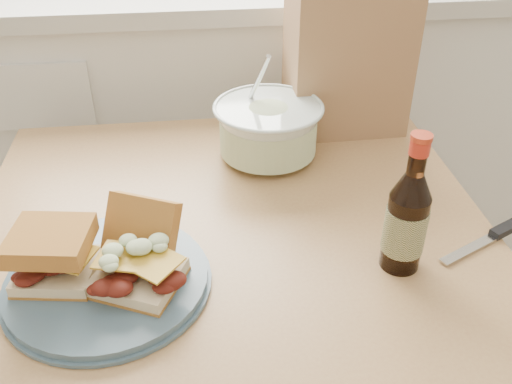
{
  "coord_description": "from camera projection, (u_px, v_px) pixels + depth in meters",
  "views": [
    {
      "loc": [
        0.01,
        0.13,
        1.31
      ],
      "look_at": [
        0.1,
        0.87,
        0.8
      ],
      "focal_mm": 40.0,
      "sensor_mm": 36.0,
      "label": 1
    }
  ],
  "objects": [
    {
      "name": "cabinet_run",
      "position": [
        192.0,
        133.0,
        1.76
      ],
      "size": [
        2.5,
        0.64,
        0.94
      ],
      "color": "white",
      "rests_on": "ground"
    },
    {
      "name": "dining_table",
      "position": [
        235.0,
        284.0,
        0.99
      ],
      "size": [
        0.87,
        0.87,
        0.72
      ],
      "rotation": [
        0.0,
        0.0,
        0.0
      ],
      "color": "tan",
      "rests_on": "ground"
    },
    {
      "name": "plate",
      "position": [
        108.0,
        281.0,
        0.83
      ],
      "size": [
        0.29,
        0.29,
        0.02
      ],
      "primitive_type": "cylinder",
      "color": "#435C6D",
      "rests_on": "dining_table"
    },
    {
      "name": "sandwich_left",
      "position": [
        54.0,
        254.0,
        0.8
      ],
      "size": [
        0.12,
        0.11,
        0.08
      ],
      "rotation": [
        0.0,
        0.0,
        -0.15
      ],
      "color": "beige",
      "rests_on": "plate"
    },
    {
      "name": "sandwich_right",
      "position": [
        138.0,
        255.0,
        0.81
      ],
      "size": [
        0.15,
        0.19,
        0.1
      ],
      "rotation": [
        0.0,
        0.0,
        -0.43
      ],
      "color": "beige",
      "rests_on": "plate"
    },
    {
      "name": "coleslaw_bowl",
      "position": [
        268.0,
        132.0,
        1.12
      ],
      "size": [
        0.21,
        0.21,
        0.21
      ],
      "color": "silver",
      "rests_on": "dining_table"
    },
    {
      "name": "beer_bottle",
      "position": [
        406.0,
        220.0,
        0.83
      ],
      "size": [
        0.06,
        0.06,
        0.23
      ],
      "rotation": [
        0.0,
        0.0,
        0.08
      ],
      "color": "black",
      "rests_on": "dining_table"
    },
    {
      "name": "knife",
      "position": [
        499.0,
        233.0,
        0.93
      ],
      "size": [
        0.18,
        0.1,
        0.01
      ],
      "rotation": [
        0.0,
        0.0,
        0.46
      ],
      "color": "silver",
      "rests_on": "dining_table"
    },
    {
      "name": "paper_bag",
      "position": [
        347.0,
        55.0,
        1.18
      ],
      "size": [
        0.25,
        0.17,
        0.32
      ],
      "primitive_type": "cube",
      "rotation": [
        0.0,
        0.0,
        0.03
      ],
      "color": "#9F6E4D",
      "rests_on": "dining_table"
    }
  ]
}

